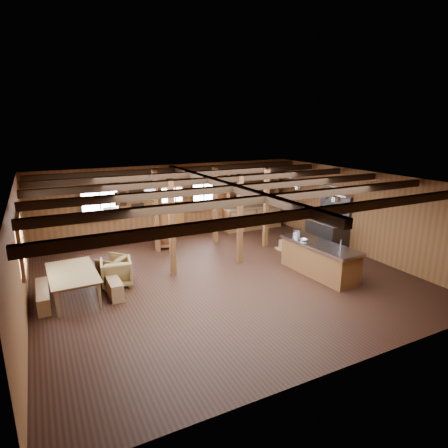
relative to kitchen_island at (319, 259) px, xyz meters
The scene contains 22 objects.
room 2.88m from the kitchen_island, 161.10° to the left, with size 10.04×9.04×2.84m.
ceiling_joists 3.56m from the kitchen_island, 157.67° to the left, with size 9.80×8.82×0.18m.
timber_posts 3.73m from the kitchen_island, 124.85° to the left, with size 3.95×2.35×2.80m.
back_door 5.94m from the kitchen_island, 115.85° to the left, with size 1.02×0.08×2.15m.
window_back_left 7.53m from the kitchen_island, 134.13° to the left, with size 1.32×0.06×1.32m.
window_back_right 5.61m from the kitchen_island, 103.52° to the left, with size 1.02×0.06×1.32m.
window_left 7.75m from the kitchen_island, 169.60° to the left, with size 0.14×1.24×1.32m.
notice_boards 6.82m from the kitchen_island, 127.40° to the left, with size 1.08×0.03×0.90m.
back_counter 5.15m from the kitchen_island, 80.90° to the left, with size 2.55×0.60×2.45m.
pendant_lamps 5.48m from the kitchen_island, 158.70° to the left, with size 1.86×2.36×0.66m.
pot_rack 2.19m from the kitchen_island, 74.19° to the left, with size 0.44×3.00×0.46m.
kitchen_island is the anchor object (origin of this frame).
step_stool 2.20m from the kitchen_island, 80.16° to the left, with size 0.43×0.30×0.38m, color olive.
commercial_range 2.85m from the kitchen_island, 43.52° to the left, with size 0.80×1.56×1.92m.
dining_table 6.67m from the kitchen_island, 166.50° to the left, with size 2.00×1.11×0.70m, color brown.
bench_wall 7.41m from the kitchen_island, 167.86° to the left, with size 0.28×1.50×0.41m, color olive.
bench_aisle 5.81m from the kitchen_island, 164.45° to the left, with size 0.30×1.61×0.44m, color olive.
armchair_a 5.90m from the kitchen_island, 156.01° to the left, with size 0.70×0.72×0.66m, color brown.
armchair_b 5.42m from the kitchen_island, 125.99° to the left, with size 0.70×0.72×0.66m, color brown.
armchair_c 5.72m from the kitchen_island, 160.77° to the left, with size 0.79×0.81×0.74m, color olive.
counter_pot 1.14m from the kitchen_island, 91.96° to the left, with size 0.29×0.29×0.17m, color #B0B2B7.
bowl 0.70m from the kitchen_island, 122.24° to the left, with size 0.23×0.23×0.06m, color silver.
Camera 1 is at (-4.45, -8.74, 4.27)m, focal length 30.00 mm.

